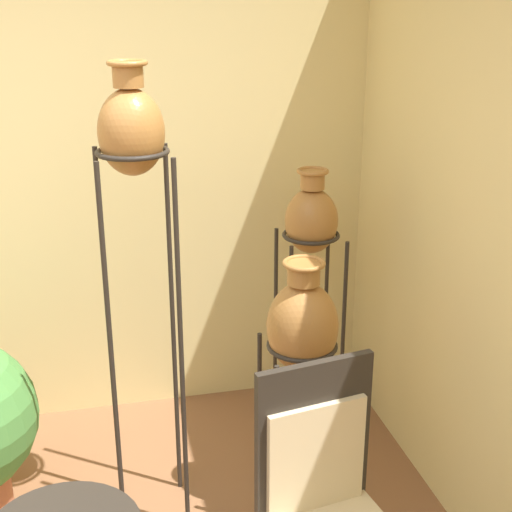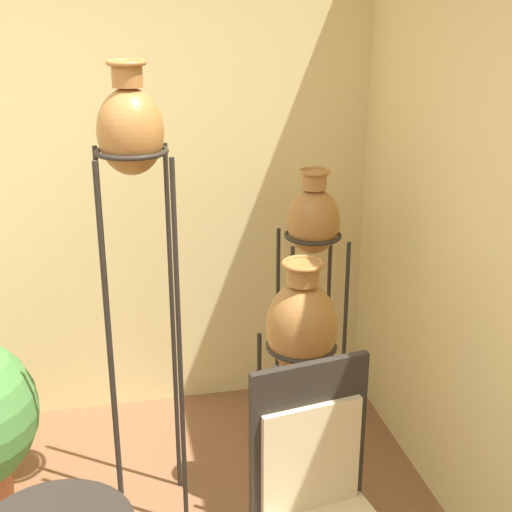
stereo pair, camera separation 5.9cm
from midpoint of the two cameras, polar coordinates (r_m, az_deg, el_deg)
The scene contains 4 objects.
vase_stand_tall at distance 2.72m, azimuth -10.46°, elevation 8.01°, with size 0.29×0.29×1.96m.
vase_stand_medium at distance 3.45m, azimuth 3.95°, elevation 2.31°, with size 0.29×0.29×1.41m.
vase_stand_short at distance 2.97m, azimuth 3.17°, elevation -5.76°, with size 0.31×0.31×1.17m.
chair at distance 2.50m, azimuth 5.23°, elevation -19.49°, with size 0.51×0.54×1.06m.
Camera 1 is at (0.57, -1.57, 2.17)m, focal length 50.00 mm.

